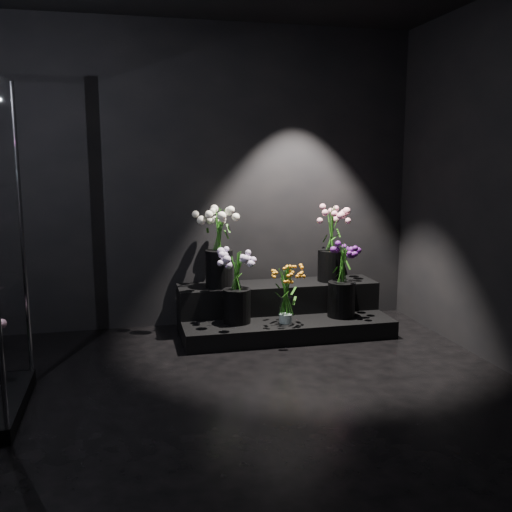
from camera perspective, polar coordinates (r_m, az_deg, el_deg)
name	(u,v)px	position (r m, az deg, el deg)	size (l,w,h in m)	color
floor	(253,410)	(3.76, -0.34, -15.10)	(4.00, 4.00, 0.00)	black
wall_back	(206,178)	(5.39, -5.04, 7.80)	(4.00, 4.00, 0.00)	black
wall_front	(420,230)	(1.54, 16.12, 2.47)	(4.00, 4.00, 0.00)	black
display_riser	(281,311)	(5.33, 2.51, -5.55)	(1.88, 0.83, 0.42)	black
bouquet_orange_bells	(286,294)	(4.96, 2.99, -3.77)	(0.34, 0.34, 0.50)	white
bouquet_lilac	(237,282)	(4.95, -1.94, -2.64)	(0.44, 0.44, 0.62)	black
bouquet_purple	(342,276)	(5.20, 8.59, -2.03)	(0.33, 0.33, 0.69)	black
bouquet_cream_roses	(219,242)	(5.15, -3.74, 1.43)	(0.48, 0.48, 0.71)	black
bouquet_pink_roses	(331,240)	(5.46, 7.54, 1.58)	(0.40, 0.40, 0.71)	black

